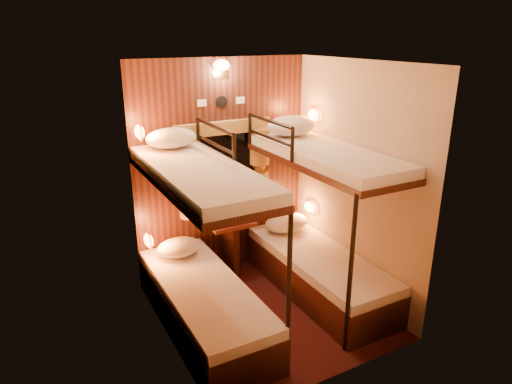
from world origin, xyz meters
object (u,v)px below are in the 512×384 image
table (231,241)px  bottle_left (228,214)px  bunk_left (203,274)px  bunk_right (319,244)px  bottle_right (241,211)px

table → bottle_left: bearing=164.1°
bunk_left → bunk_right: 1.30m
bottle_left → table: bearing=-15.9°
bunk_left → table: (0.65, 0.78, -0.14)m
bunk_left → bunk_right: (1.30, 0.00, 0.00)m
bottle_right → table: bearing=177.6°
bunk_left → bottle_left: size_ratio=8.83×
bunk_right → table: (-0.65, 0.78, -0.14)m
bottle_left → bunk_right: bearing=-49.3°
bunk_right → bottle_left: bunk_right is taller
bottle_right → bottle_left: bearing=174.9°
bunk_right → bottle_left: bearing=130.7°
bottle_left → bottle_right: bottle_right is taller
bunk_left → bottle_left: (0.62, 0.79, 0.18)m
bunk_right → bunk_left: bearing=180.0°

